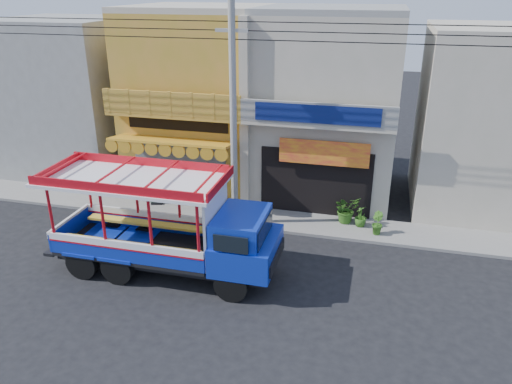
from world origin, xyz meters
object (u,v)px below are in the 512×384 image
potted_plant_b (377,223)px  potted_plant_a (346,209)px  green_sign (156,196)px  songthaew_truck (179,228)px  utility_pole (237,103)px  potted_plant_c (361,216)px

potted_plant_b → potted_plant_a: bearing=36.0°
green_sign → potted_plant_a: bearing=1.7°
potted_plant_b → green_sign: bearing=64.3°
songthaew_truck → potted_plant_b: 7.77m
potted_plant_a → green_sign: bearing=145.2°
green_sign → utility_pole: bearing=-12.4°
potted_plant_a → potted_plant_b: size_ratio=1.25×
utility_pole → potted_plant_c: (4.82, 0.90, -4.48)m
potted_plant_b → potted_plant_c: (-0.64, 0.52, -0.02)m
green_sign → potted_plant_c: green_sign is taller
songthaew_truck → potted_plant_c: bearing=41.3°
utility_pole → potted_plant_c: size_ratio=32.18×
songthaew_truck → potted_plant_c: size_ratio=8.91×
potted_plant_a → utility_pole: bearing=158.5°
green_sign → potted_plant_a: (8.23, 0.25, 0.18)m
utility_pole → potted_plant_b: utility_pole is taller
utility_pole → potted_plant_b: 7.06m
utility_pole → green_sign: size_ratio=30.29×
utility_pole → potted_plant_a: utility_pole is taller
songthaew_truck → potted_plant_a: songthaew_truck is taller
utility_pole → potted_plant_b: bearing=3.9°
songthaew_truck → green_sign: 6.01m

